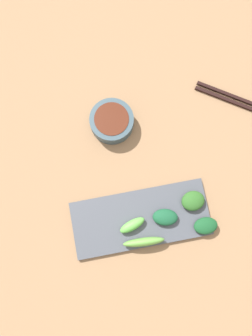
{
  "coord_description": "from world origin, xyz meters",
  "views": [
    {
      "loc": [
        0.13,
        -0.05,
        0.87
      ],
      "look_at": [
        -0.02,
        -0.02,
        0.05
      ],
      "focal_mm": 36.15,
      "sensor_mm": 36.0,
      "label": 1
    }
  ],
  "objects": [
    {
      "name": "broccoli_leafy_4",
      "position": [
        0.12,
        0.05,
        0.04
      ],
      "size": [
        0.05,
        0.07,
        0.02
      ],
      "primitive_type": "ellipsoid",
      "rotation": [
        0.0,
        0.0,
        -0.23
      ],
      "color": "#185031",
      "rests_on": "serving_plate"
    },
    {
      "name": "broccoli_leafy_1",
      "position": [
        0.16,
        0.14,
        0.04
      ],
      "size": [
        0.04,
        0.06,
        0.02
      ],
      "primitive_type": "ellipsoid",
      "rotation": [
        0.0,
        0.0,
        -0.03
      ],
      "color": "#174D26",
      "rests_on": "serving_plate"
    },
    {
      "name": "broccoli_stalk_0",
      "position": [
        0.12,
        -0.03,
        0.04
      ],
      "size": [
        0.04,
        0.07,
        0.03
      ],
      "primitive_type": "ellipsoid",
      "rotation": [
        0.0,
        0.0,
        0.31
      ],
      "color": "#5DAF47",
      "rests_on": "serving_plate"
    },
    {
      "name": "serving_plate",
      "position": [
        0.11,
        -0.01,
        0.03
      ],
      "size": [
        0.14,
        0.33,
        0.01
      ],
      "primitive_type": "cube",
      "color": "#434750",
      "rests_on": "tabletop"
    },
    {
      "name": "chopsticks",
      "position": [
        -0.14,
        0.3,
        0.02
      ],
      "size": [
        0.15,
        0.2,
        0.01
      ],
      "rotation": [
        0.0,
        0.0,
        -0.58
      ],
      "color": "black",
      "rests_on": "tabletop"
    },
    {
      "name": "tabletop",
      "position": [
        0.0,
        0.0,
        0.01
      ],
      "size": [
        2.1,
        2.1,
        0.02
      ],
      "primitive_type": "cube",
      "color": "#916D4C",
      "rests_on": "ground"
    },
    {
      "name": "sauce_bowl",
      "position": [
        -0.14,
        -0.03,
        0.04
      ],
      "size": [
        0.11,
        0.11,
        0.04
      ],
      "color": "#344954",
      "rests_on": "tabletop"
    },
    {
      "name": "broccoli_stalk_2",
      "position": [
        0.17,
        -0.01,
        0.05
      ],
      "size": [
        0.03,
        0.1,
        0.03
      ],
      "primitive_type": "ellipsoid",
      "rotation": [
        0.0,
        0.0,
        -0.06
      ],
      "color": "#64A443",
      "rests_on": "serving_plate"
    },
    {
      "name": "broccoli_leafy_3",
      "position": [
        0.09,
        0.13,
        0.04
      ],
      "size": [
        0.05,
        0.06,
        0.03
      ],
      "primitive_type": "ellipsoid",
      "rotation": [
        0.0,
        0.0,
        0.07
      ],
      "color": "#2B5D23",
      "rests_on": "serving_plate"
    }
  ]
}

